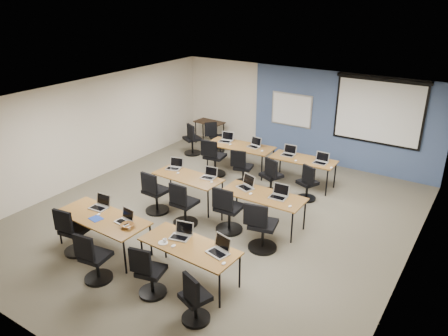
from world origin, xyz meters
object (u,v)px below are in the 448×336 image
Objects in this scene: laptop_1 at (125,219)px; task_chair_7 at (261,230)px; training_table_front_left at (102,219)px; laptop_3 at (219,249)px; task_chair_10 at (271,179)px; training_table_mid_right at (263,197)px; laptop_0 at (100,205)px; laptop_2 at (181,234)px; laptop_11 at (321,160)px; training_table_mid_left at (188,178)px; task_chair_5 at (183,207)px; projector_screen at (379,108)px; task_chair_9 at (242,170)px; training_table_back_left at (240,147)px; training_table_back_right at (303,161)px; task_chair_0 at (73,235)px; spare_chair_a at (215,140)px; spare_chair_b at (192,142)px; laptop_7 at (279,194)px; utility_table at (210,124)px; training_table_front_right at (189,248)px; laptop_10 at (289,153)px; laptop_6 at (247,185)px; task_chair_6 at (228,213)px; laptop_4 at (175,166)px; laptop_9 at (255,145)px; task_chair_8 at (214,161)px; task_chair_4 at (155,196)px; whiteboard at (291,110)px; laptop_5 at (209,175)px; task_chair_1 at (94,261)px; laptop_8 at (226,139)px; task_chair_11 at (307,186)px; task_chair_2 at (149,275)px.

laptop_1 is 0.30× the size of task_chair_7.
training_table_front_left is 5.45× the size of laptop_3.
task_chair_10 is (-0.99, 2.33, -0.03)m from task_chair_7.
training_table_mid_right is 1.59m from task_chair_10.
laptop_0 is 1.02× the size of laptop_2.
laptop_11 is at bearing 74.21° from laptop_1.
training_table_mid_left is 1.02m from task_chair_5.
projector_screen is 1.43× the size of training_table_mid_left.
laptop_0 is 0.84m from laptop_1.
task_chair_9 is at bearing 82.25° from training_table_front_left.
training_table_back_left is 1.89m from training_table_back_right.
task_chair_0 is at bearing -115.89° from training_table_back_right.
task_chair_0 reaches higher than task_chair_9.
spare_chair_a is at bearing 126.29° from task_chair_9.
laptop_3 reaches higher than task_chair_9.
laptop_7 is at bearing -3.34° from spare_chair_b.
laptop_7 is (0.74, 2.36, 0.00)m from laptop_2.
task_chair_9 reaches higher than utility_table.
laptop_10 reaches higher than training_table_front_right.
training_table_back_right is 3.77m from spare_chair_b.
task_chair_5 is 1.02× the size of spare_chair_b.
laptop_6 is at bearing -109.67° from laptop_11.
task_chair_0 is at bearing -113.90° from laptop_10.
training_table_back_right is at bearing 69.27° from task_chair_5.
laptop_4 is at bearing 156.23° from task_chair_6.
task_chair_9 is (0.17, -0.95, -0.39)m from laptop_9.
training_table_front_left is at bearing -116.25° from laptop_11.
spare_chair_b is (-1.86, 0.23, -0.27)m from training_table_back_left.
projector_screen is 6.71m from laptop_2.
task_chair_9 is at bearing -13.40° from task_chair_8.
task_chair_4 reaches higher than utility_table.
whiteboard reaches higher than task_chair_7.
spare_chair_a reaches higher than training_table_back_right.
laptop_5 is at bearing 93.26° from task_chair_5.
task_chair_6 is (0.95, 0.29, 0.01)m from task_chair_5.
utility_table is at bearing 117.56° from laptop_1.
task_chair_6 reaches higher than laptop_10.
task_chair_4 is (-0.31, -3.23, -0.26)m from training_table_back_left.
task_chair_1 is (-1.40, -0.92, -0.28)m from training_table_front_right.
laptop_8 reaches higher than task_chair_11.
task_chair_2 is (2.00, -0.82, -0.40)m from laptop_0.
task_chair_5 is (0.52, -0.84, -0.26)m from training_table_mid_left.
laptop_10 is at bearing 170.67° from training_table_back_right.
task_chair_7 reaches higher than laptop_0.
task_chair_5 is at bearing -59.93° from laptop_4.
task_chair_5 is at bearing -166.40° from task_chair_6.
training_table_back_left is at bearing 92.08° from task_chair_2.
whiteboard is at bearing 58.93° from spare_chair_b.
laptop_10 is at bearing 74.17° from training_table_front_left.
laptop_10 is at bearing 15.12° from task_chair_8.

